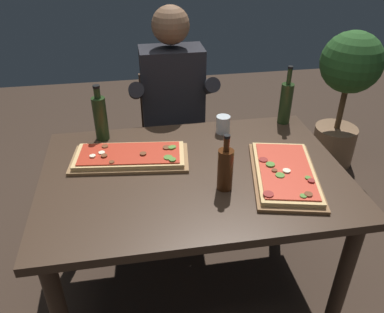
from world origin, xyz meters
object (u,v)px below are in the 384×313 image
(dining_table, at_px, (194,188))
(pizza_rectangular_front, at_px, (130,157))
(diner_chair, at_px, (172,133))
(vinegar_bottle_green, at_px, (225,168))
(wine_bottle_dark, at_px, (286,102))
(tumbler_near_camera, at_px, (223,125))
(potted_plant_corner, at_px, (346,88))
(seated_diner, at_px, (173,106))
(oil_bottle_amber, at_px, (100,117))
(pizza_rectangular_left, at_px, (285,173))

(dining_table, height_order, pizza_rectangular_front, pizza_rectangular_front)
(pizza_rectangular_front, bearing_deg, diner_chair, 68.35)
(pizza_rectangular_front, distance_m, vinegar_bottle_green, 0.50)
(wine_bottle_dark, bearing_deg, diner_chair, 143.24)
(tumbler_near_camera, bearing_deg, vinegar_bottle_green, -102.68)
(vinegar_bottle_green, xyz_separation_m, potted_plant_corner, (1.23, 1.18, -0.19))
(seated_diner, bearing_deg, potted_plant_corner, 12.45)
(vinegar_bottle_green, height_order, tumbler_near_camera, vinegar_bottle_green)
(dining_table, xyz_separation_m, oil_bottle_amber, (-0.42, 0.39, 0.22))
(wine_bottle_dark, relative_size, vinegar_bottle_green, 1.26)
(wine_bottle_dark, height_order, oil_bottle_amber, wine_bottle_dark)
(tumbler_near_camera, distance_m, diner_chair, 0.63)
(dining_table, distance_m, diner_chair, 0.87)
(pizza_rectangular_front, relative_size, tumbler_near_camera, 6.15)
(dining_table, relative_size, tumbler_near_camera, 14.71)
(pizza_rectangular_front, relative_size, diner_chair, 0.67)
(pizza_rectangular_front, bearing_deg, oil_bottle_amber, 119.34)
(wine_bottle_dark, bearing_deg, pizza_rectangular_front, -163.24)
(oil_bottle_amber, bearing_deg, potted_plant_corner, 20.12)
(dining_table, distance_m, oil_bottle_amber, 0.61)
(dining_table, distance_m, pizza_rectangular_front, 0.34)
(oil_bottle_amber, bearing_deg, diner_chair, 48.23)
(vinegar_bottle_green, bearing_deg, pizza_rectangular_front, 143.38)
(oil_bottle_amber, bearing_deg, tumbler_near_camera, -3.37)
(pizza_rectangular_left, xyz_separation_m, tumbler_near_camera, (-0.18, 0.46, 0.02))
(wine_bottle_dark, bearing_deg, pizza_rectangular_left, -110.32)
(dining_table, bearing_deg, vinegar_bottle_green, -53.77)
(dining_table, distance_m, potted_plant_corner, 1.69)
(diner_chair, bearing_deg, vinegar_bottle_green, -83.53)
(wine_bottle_dark, relative_size, oil_bottle_amber, 1.11)
(oil_bottle_amber, distance_m, potted_plant_corner, 1.88)
(pizza_rectangular_front, relative_size, wine_bottle_dark, 1.77)
(vinegar_bottle_green, bearing_deg, pizza_rectangular_left, 7.20)
(oil_bottle_amber, distance_m, seated_diner, 0.56)
(pizza_rectangular_front, height_order, oil_bottle_amber, oil_bottle_amber)
(seated_diner, bearing_deg, tumbler_near_camera, -59.64)
(pizza_rectangular_front, bearing_deg, wine_bottle_dark, 16.76)
(tumbler_near_camera, bearing_deg, pizza_rectangular_left, -69.03)
(oil_bottle_amber, relative_size, seated_diner, 0.22)
(oil_bottle_amber, relative_size, diner_chair, 0.34)
(pizza_rectangular_left, height_order, vinegar_bottle_green, vinegar_bottle_green)
(seated_diner, height_order, potted_plant_corner, seated_diner)
(diner_chair, xyz_separation_m, potted_plant_corner, (1.34, 0.18, 0.17))
(tumbler_near_camera, height_order, diner_chair, diner_chair)
(dining_table, distance_m, vinegar_bottle_green, 0.27)
(vinegar_bottle_green, distance_m, diner_chair, 1.07)
(tumbler_near_camera, bearing_deg, pizza_rectangular_front, -158.09)
(pizza_rectangular_front, bearing_deg, dining_table, -26.85)
(tumbler_near_camera, relative_size, diner_chair, 0.11)
(pizza_rectangular_front, bearing_deg, tumbler_near_camera, 21.91)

